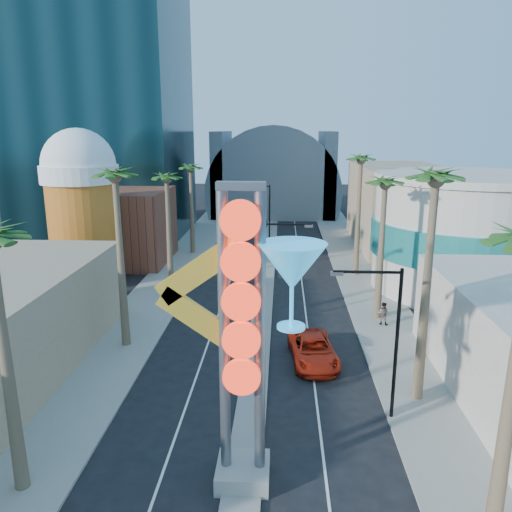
% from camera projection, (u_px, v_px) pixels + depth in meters
% --- Properties ---
extents(sidewalk_west, '(5.00, 100.00, 0.15)m').
position_uv_depth(sidewalk_west, '(177.00, 269.00, 52.45)').
color(sidewalk_west, gray).
rests_on(sidewalk_west, ground).
extents(sidewalk_east, '(5.00, 100.00, 0.15)m').
position_uv_depth(sidewalk_east, '(359.00, 272.00, 51.48)').
color(sidewalk_east, gray).
rests_on(sidewalk_east, ground).
extents(median, '(1.60, 84.00, 0.15)m').
position_uv_depth(median, '(268.00, 263.00, 54.87)').
color(median, gray).
rests_on(median, ground).
extents(hotel_tower, '(20.00, 20.00, 50.00)m').
position_uv_depth(hotel_tower, '(99.00, 43.00, 63.37)').
color(hotel_tower, black).
rests_on(hotel_tower, ground).
extents(brick_filler_west, '(10.00, 10.00, 8.00)m').
position_uv_depth(brick_filler_west, '(122.00, 226.00, 54.72)').
color(brick_filler_west, brown).
rests_on(brick_filler_west, ground).
extents(filler_east, '(10.00, 20.00, 10.00)m').
position_uv_depth(filler_east, '(398.00, 206.00, 62.51)').
color(filler_east, tan).
rests_on(filler_east, ground).
extents(beer_mug, '(7.00, 7.00, 14.50)m').
position_uv_depth(beer_mug, '(82.00, 202.00, 46.08)').
color(beer_mug, '#B75E18').
rests_on(beer_mug, ground).
extents(turquoise_building, '(16.60, 16.60, 10.60)m').
position_uv_depth(turquoise_building, '(465.00, 233.00, 44.93)').
color(turquoise_building, '#BBAE9E').
rests_on(turquoise_building, ground).
extents(canopy, '(22.00, 16.00, 22.00)m').
position_uv_depth(canopy, '(274.00, 189.00, 86.72)').
color(canopy, slate).
rests_on(canopy, ground).
extents(neon_sign, '(6.53, 2.60, 12.55)m').
position_uv_depth(neon_sign, '(263.00, 319.00, 19.14)').
color(neon_sign, gray).
rests_on(neon_sign, ground).
extents(streetlight_0, '(3.79, 0.25, 8.00)m').
position_uv_depth(streetlight_0, '(268.00, 264.00, 36.24)').
color(streetlight_0, black).
rests_on(streetlight_0, ground).
extents(streetlight_1, '(3.79, 0.25, 8.00)m').
position_uv_depth(streetlight_1, '(265.00, 211.00, 59.51)').
color(streetlight_1, black).
rests_on(streetlight_1, ground).
extents(streetlight_2, '(3.45, 0.25, 8.00)m').
position_uv_depth(streetlight_2, '(388.00, 331.00, 24.32)').
color(streetlight_2, black).
rests_on(streetlight_2, ground).
extents(palm_1, '(2.40, 2.40, 12.70)m').
position_uv_depth(palm_1, '(116.00, 187.00, 31.38)').
color(palm_1, brown).
rests_on(palm_1, ground).
extents(palm_2, '(2.40, 2.40, 11.20)m').
position_uv_depth(palm_2, '(167.00, 185.00, 45.26)').
color(palm_2, brown).
rests_on(palm_2, ground).
extents(palm_3, '(2.40, 2.40, 11.20)m').
position_uv_depth(palm_3, '(191.00, 173.00, 56.87)').
color(palm_3, brown).
rests_on(palm_3, ground).
extents(palm_5, '(2.40, 2.40, 13.20)m').
position_uv_depth(palm_5, '(435.00, 194.00, 24.55)').
color(palm_5, brown).
rests_on(palm_5, ground).
extents(palm_6, '(2.40, 2.40, 11.70)m').
position_uv_depth(palm_6, '(385.00, 192.00, 36.49)').
color(palm_6, brown).
rests_on(palm_6, ground).
extents(palm_7, '(2.40, 2.40, 12.70)m').
position_uv_depth(palm_7, '(361.00, 167.00, 47.88)').
color(palm_7, brown).
rests_on(palm_7, ground).
extents(red_pickup, '(3.30, 6.12, 1.63)m').
position_uv_depth(red_pickup, '(313.00, 350.00, 31.54)').
color(red_pickup, '#AC200D').
rests_on(red_pickup, ground).
extents(pedestrian_b, '(1.03, 0.93, 1.73)m').
position_uv_depth(pedestrian_b, '(383.00, 313.00, 37.24)').
color(pedestrian_b, gray).
rests_on(pedestrian_b, sidewalk_east).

